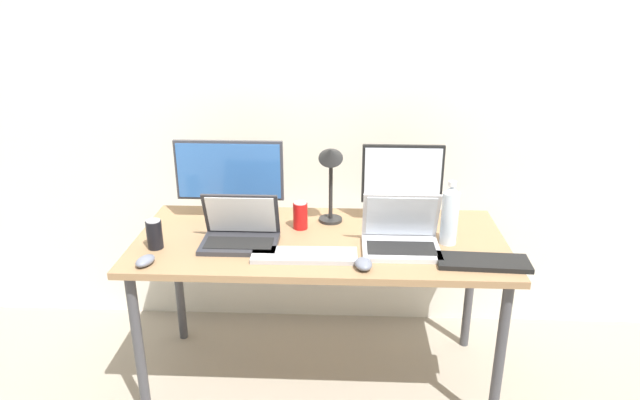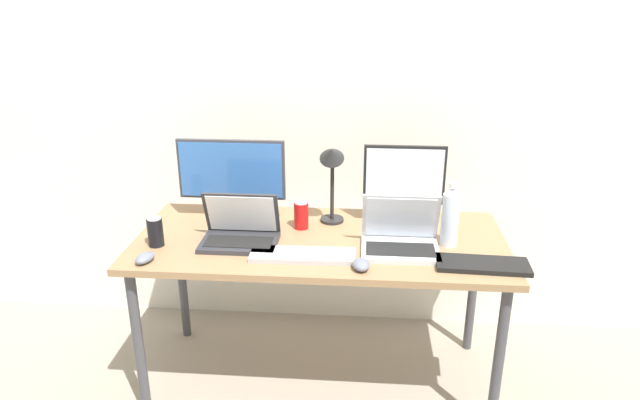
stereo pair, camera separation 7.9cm
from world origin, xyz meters
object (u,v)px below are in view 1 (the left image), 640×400
(soda_can_near_keyboard, at_px, (300,215))
(desk_lamp, at_px, (331,169))
(soda_can_by_laptop, at_px, (154,234))
(laptop_secondary, at_px, (401,236))
(mouse_by_laptop, at_px, (363,264))
(water_bottle, at_px, (450,215))
(monitor_center, at_px, (402,181))
(monitor_left, at_px, (229,176))
(keyboard_aux, at_px, (304,255))
(mouse_by_keyboard, at_px, (145,261))
(keyboard_main, at_px, (483,262))
(work_desk, at_px, (320,252))
(laptop_silver, at_px, (240,232))

(soda_can_near_keyboard, distance_m, desk_lamp, 0.25)
(soda_can_by_laptop, bearing_deg, laptop_secondary, 2.39)
(mouse_by_laptop, bearing_deg, desk_lamp, 99.98)
(laptop_secondary, height_order, water_bottle, water_bottle)
(monitor_center, bearing_deg, monitor_left, -179.78)
(monitor_left, relative_size, laptop_secondary, 1.56)
(mouse_by_laptop, relative_size, soda_can_by_laptop, 0.75)
(keyboard_aux, xyz_separation_m, soda_can_by_laptop, (-0.64, 0.06, 0.05))
(mouse_by_keyboard, bearing_deg, keyboard_main, 20.60)
(soda_can_by_laptop, bearing_deg, water_bottle, 4.74)
(monitor_left, height_order, keyboard_main, monitor_left)
(work_desk, relative_size, water_bottle, 5.76)
(laptop_secondary, bearing_deg, work_desk, 166.31)
(mouse_by_laptop, xyz_separation_m, water_bottle, (0.37, 0.25, 0.11))
(keyboard_main, xyz_separation_m, desk_lamp, (-0.62, 0.37, 0.26))
(monitor_center, relative_size, keyboard_aux, 0.86)
(monitor_left, xyz_separation_m, laptop_secondary, (0.77, -0.29, -0.16))
(work_desk, relative_size, monitor_left, 3.23)
(water_bottle, bearing_deg, work_desk, 177.53)
(desk_lamp, bearing_deg, laptop_secondary, -38.09)
(monitor_left, xyz_separation_m, mouse_by_laptop, (0.61, -0.48, -0.20))
(mouse_by_laptop, xyz_separation_m, desk_lamp, (-0.14, 0.43, 0.25))
(keyboard_aux, distance_m, desk_lamp, 0.44)
(monitor_center, relative_size, keyboard_main, 1.02)
(laptop_secondary, relative_size, mouse_by_keyboard, 3.30)
(mouse_by_keyboard, height_order, desk_lamp, desk_lamp)
(laptop_silver, xyz_separation_m, keyboard_main, (1.00, -0.15, -0.04))
(keyboard_aux, height_order, water_bottle, water_bottle)
(keyboard_main, distance_m, soda_can_by_laptop, 1.36)
(mouse_by_laptop, distance_m, water_bottle, 0.46)
(water_bottle, bearing_deg, mouse_by_laptop, -145.69)
(laptop_secondary, distance_m, desk_lamp, 0.44)
(keyboard_aux, bearing_deg, keyboard_main, -3.10)
(keyboard_aux, xyz_separation_m, mouse_by_keyboard, (-0.63, -0.09, 0.01))
(work_desk, relative_size, desk_lamp, 4.03)
(soda_can_near_keyboard, bearing_deg, soda_can_by_laptop, -158.67)
(keyboard_main, bearing_deg, desk_lamp, 151.74)
(work_desk, distance_m, water_bottle, 0.59)
(work_desk, bearing_deg, desk_lamp, 75.11)
(mouse_by_keyboard, distance_m, soda_can_by_laptop, 0.16)
(laptop_secondary, xyz_separation_m, water_bottle, (0.21, 0.06, 0.07))
(monitor_left, height_order, laptop_silver, monitor_left)
(keyboard_aux, height_order, mouse_by_keyboard, mouse_by_keyboard)
(monitor_left, xyz_separation_m, laptop_silver, (0.09, -0.27, -0.16))
(laptop_secondary, xyz_separation_m, soda_can_near_keyboard, (-0.44, 0.19, 0.01))
(monitor_center, bearing_deg, laptop_secondary, -94.78)
(monitor_center, relative_size, laptop_silver, 1.14)
(water_bottle, distance_m, soda_can_by_laptop, 1.25)
(work_desk, bearing_deg, mouse_by_keyboard, -157.48)
(water_bottle, bearing_deg, keyboard_aux, -164.53)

